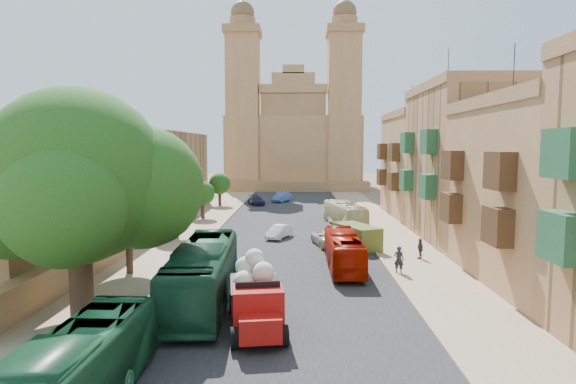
{
  "coord_description": "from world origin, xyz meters",
  "views": [
    {
      "loc": [
        0.96,
        -18.42,
        8.19
      ],
      "look_at": [
        0.0,
        26.0,
        4.0
      ],
      "focal_mm": 30.0,
      "sensor_mm": 36.0,
      "label": 1
    }
  ],
  "objects_px": {
    "car_cream": "(328,238)",
    "bus_green_north": "(203,274)",
    "car_white_a": "(279,232)",
    "car_blue_b": "(282,197)",
    "street_tree_c": "(202,194)",
    "bus_red_east": "(343,251)",
    "bus_green_south": "(67,382)",
    "bus_cream_east": "(345,214)",
    "red_truck": "(256,295)",
    "ficus_tree": "(79,182)",
    "church": "(294,140)",
    "car_dkblue": "(256,200)",
    "olive_pickup": "(357,237)",
    "street_tree_d": "(220,184)",
    "street_tree_a": "(128,216)",
    "street_tree_b": "(176,199)",
    "car_white_b": "(334,215)",
    "pedestrian_c": "(420,249)",
    "car_blue_a": "(236,265)",
    "pedestrian_a": "(399,260)"
  },
  "relations": [
    {
      "from": "car_cream",
      "to": "bus_green_north",
      "type": "bearing_deg",
      "value": 51.56
    },
    {
      "from": "car_white_a",
      "to": "car_blue_b",
      "type": "bearing_deg",
      "value": 112.94
    },
    {
      "from": "street_tree_c",
      "to": "bus_green_north",
      "type": "relative_size",
      "value": 0.37
    },
    {
      "from": "street_tree_c",
      "to": "car_blue_b",
      "type": "relative_size",
      "value": 0.98
    },
    {
      "from": "bus_red_east",
      "to": "car_white_a",
      "type": "height_order",
      "value": "bus_red_east"
    },
    {
      "from": "bus_green_south",
      "to": "car_blue_b",
      "type": "xyz_separation_m",
      "value": [
        4.25,
        57.85,
        -0.62
      ]
    },
    {
      "from": "bus_cream_east",
      "to": "red_truck",
      "type": "bearing_deg",
      "value": 64.45
    },
    {
      "from": "ficus_tree",
      "to": "church",
      "type": "bearing_deg",
      "value": 82.82
    },
    {
      "from": "car_blue_b",
      "to": "car_cream",
      "type": "bearing_deg",
      "value": -59.6
    },
    {
      "from": "car_white_a",
      "to": "car_dkblue",
      "type": "bearing_deg",
      "value": 121.11
    },
    {
      "from": "car_cream",
      "to": "church",
      "type": "bearing_deg",
      "value": -98.92
    },
    {
      "from": "olive_pickup",
      "to": "bus_red_east",
      "type": "height_order",
      "value": "bus_red_east"
    },
    {
      "from": "street_tree_d",
      "to": "car_cream",
      "type": "xyz_separation_m",
      "value": [
        13.41,
        -26.94,
        -2.43
      ]
    },
    {
      "from": "bus_red_east",
      "to": "street_tree_a",
      "type": "bearing_deg",
      "value": 5.54
    },
    {
      "from": "car_cream",
      "to": "street_tree_c",
      "type": "bearing_deg",
      "value": -60.41
    },
    {
      "from": "street_tree_b",
      "to": "bus_green_south",
      "type": "height_order",
      "value": "street_tree_b"
    },
    {
      "from": "bus_red_east",
      "to": "bus_green_south",
      "type": "bearing_deg",
      "value": 61.94
    },
    {
      "from": "bus_green_north",
      "to": "car_white_b",
      "type": "distance_m",
      "value": 30.4
    },
    {
      "from": "street_tree_a",
      "to": "car_dkblue",
      "type": "relative_size",
      "value": 1.29
    },
    {
      "from": "bus_cream_east",
      "to": "car_white_a",
      "type": "bearing_deg",
      "value": 33.87
    },
    {
      "from": "ficus_tree",
      "to": "red_truck",
      "type": "bearing_deg",
      "value": -8.91
    },
    {
      "from": "bus_cream_east",
      "to": "car_blue_b",
      "type": "height_order",
      "value": "bus_cream_east"
    },
    {
      "from": "pedestrian_c",
      "to": "olive_pickup",
      "type": "bearing_deg",
      "value": -139.7
    },
    {
      "from": "street_tree_b",
      "to": "car_white_b",
      "type": "distance_m",
      "value": 18.83
    },
    {
      "from": "car_dkblue",
      "to": "ficus_tree",
      "type": "bearing_deg",
      "value": -113.26
    },
    {
      "from": "street_tree_a",
      "to": "bus_green_south",
      "type": "bearing_deg",
      "value": -76.13
    },
    {
      "from": "red_truck",
      "to": "bus_red_east",
      "type": "xyz_separation_m",
      "value": [
        4.95,
        10.75,
        -0.3
      ]
    },
    {
      "from": "red_truck",
      "to": "pedestrian_c",
      "type": "bearing_deg",
      "value": 51.65
    },
    {
      "from": "street_tree_a",
      "to": "car_blue_a",
      "type": "relative_size",
      "value": 1.53
    },
    {
      "from": "street_tree_d",
      "to": "car_blue_b",
      "type": "bearing_deg",
      "value": 29.11
    },
    {
      "from": "pedestrian_c",
      "to": "bus_red_east",
      "type": "bearing_deg",
      "value": -72.14
    },
    {
      "from": "church",
      "to": "pedestrian_a",
      "type": "bearing_deg",
      "value": -83.54
    },
    {
      "from": "olive_pickup",
      "to": "car_white_a",
      "type": "xyz_separation_m",
      "value": [
        -6.46,
        4.15,
        -0.33
      ]
    },
    {
      "from": "street_tree_a",
      "to": "street_tree_c",
      "type": "relative_size",
      "value": 1.3
    },
    {
      "from": "bus_green_south",
      "to": "bus_green_north",
      "type": "distance_m",
      "value": 11.23
    },
    {
      "from": "street_tree_a",
      "to": "church",
      "type": "bearing_deg",
      "value": 81.46
    },
    {
      "from": "church",
      "to": "car_blue_a",
      "type": "bearing_deg",
      "value": -92.61
    },
    {
      "from": "car_white_a",
      "to": "bus_green_south",
      "type": "bearing_deg",
      "value": -78.28
    },
    {
      "from": "red_truck",
      "to": "car_blue_a",
      "type": "xyz_separation_m",
      "value": [
        -2.1,
        9.08,
        -0.9
      ]
    },
    {
      "from": "car_blue_b",
      "to": "pedestrian_a",
      "type": "height_order",
      "value": "pedestrian_a"
    },
    {
      "from": "ficus_tree",
      "to": "car_blue_a",
      "type": "distance_m",
      "value": 11.63
    },
    {
      "from": "bus_red_east",
      "to": "bus_cream_east",
      "type": "height_order",
      "value": "bus_cream_east"
    },
    {
      "from": "bus_cream_east",
      "to": "pedestrian_a",
      "type": "bearing_deg",
      "value": 83.19
    },
    {
      "from": "street_tree_d",
      "to": "car_dkblue",
      "type": "distance_m",
      "value": 5.64
    },
    {
      "from": "ficus_tree",
      "to": "olive_pickup",
      "type": "xyz_separation_m",
      "value": [
        15.1,
        15.99,
        -5.59
      ]
    },
    {
      "from": "street_tree_d",
      "to": "red_truck",
      "type": "bearing_deg",
      "value": -78.7
    },
    {
      "from": "church",
      "to": "car_dkblue",
      "type": "relative_size",
      "value": 8.39
    },
    {
      "from": "church",
      "to": "car_cream",
      "type": "distance_m",
      "value": 58.34
    },
    {
      "from": "street_tree_d",
      "to": "car_dkblue",
      "type": "xyz_separation_m",
      "value": [
        5.0,
        0.98,
        -2.43
      ]
    },
    {
      "from": "church",
      "to": "bus_green_north",
      "type": "relative_size",
      "value": 3.16
    }
  ]
}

